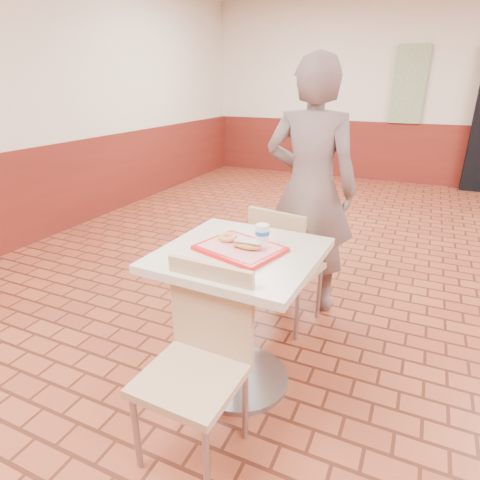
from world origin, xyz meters
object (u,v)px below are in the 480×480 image
at_px(chair_main_front, 199,354).
at_px(chair_main_back, 283,262).
at_px(main_table, 240,297).
at_px(long_john_donut, 247,245).
at_px(serving_tray, 240,249).
at_px(paper_cup, 262,233).
at_px(customer, 310,190).
at_px(ring_donut, 228,237).

relative_size(chair_main_front, chair_main_back, 1.03).
distance_m(main_table, long_john_donut, 0.32).
height_order(serving_tray, paper_cup, paper_cup).
bearing_deg(main_table, paper_cup, 53.42).
bearing_deg(chair_main_back, long_john_donut, 102.57).
height_order(main_table, customer, customer).
distance_m(main_table, ring_donut, 0.33).
distance_m(chair_main_front, customer, 1.57).
relative_size(customer, long_john_donut, 11.52).
height_order(chair_main_back, ring_donut, ring_donut).
distance_m(chair_main_back, ring_donut, 0.73).
bearing_deg(serving_tray, paper_cup, 53.42).
bearing_deg(paper_cup, customer, 90.08).
bearing_deg(chair_main_back, ring_donut, 89.46).
height_order(ring_donut, long_john_donut, long_john_donut).
bearing_deg(paper_cup, ring_donut, -161.85).
bearing_deg(customer, serving_tray, 83.82).
distance_m(chair_main_front, long_john_donut, 0.58).
xyz_separation_m(main_table, long_john_donut, (0.05, -0.02, 0.32)).
distance_m(chair_main_back, paper_cup, 0.69).
xyz_separation_m(main_table, customer, (0.08, 1.05, 0.36)).
height_order(chair_main_back, long_john_donut, long_john_donut).
height_order(chair_main_back, customer, customer).
distance_m(customer, long_john_donut, 1.07).
height_order(main_table, chair_main_front, chair_main_front).
bearing_deg(paper_cup, serving_tray, -126.58).
bearing_deg(ring_donut, paper_cup, 18.15).
relative_size(chair_main_front, ring_donut, 8.95).
xyz_separation_m(customer, serving_tray, (-0.08, -1.05, -0.07)).
bearing_deg(chair_main_back, serving_tray, 98.42).
relative_size(serving_tray, ring_donut, 3.98).
relative_size(chair_main_front, paper_cup, 9.60).
bearing_deg(ring_donut, chair_main_back, 79.08).
height_order(chair_main_front, customer, customer).
distance_m(ring_donut, long_john_donut, 0.16).
distance_m(chair_main_front, paper_cup, 0.70).
bearing_deg(paper_cup, chair_main_back, 95.96).
xyz_separation_m(chair_main_front, serving_tray, (-0.01, 0.46, 0.34)).
relative_size(main_table, paper_cup, 8.79).
xyz_separation_m(chair_main_front, ring_donut, (-0.10, 0.51, 0.37)).
xyz_separation_m(chair_main_back, long_john_donut, (0.03, -0.68, 0.39)).
xyz_separation_m(chair_main_front, chair_main_back, (0.01, 1.12, -0.01)).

